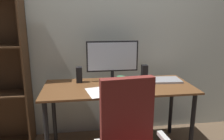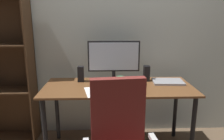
{
  "view_description": "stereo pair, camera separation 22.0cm",
  "coord_description": "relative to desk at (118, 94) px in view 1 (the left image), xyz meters",
  "views": [
    {
      "loc": [
        -0.36,
        -2.09,
        1.43
      ],
      "look_at": [
        -0.06,
        0.03,
        0.9
      ],
      "focal_mm": 34.68,
      "sensor_mm": 36.0,
      "label": 1
    },
    {
      "loc": [
        -0.14,
        -2.11,
        1.43
      ],
      "look_at": [
        -0.06,
        0.03,
        0.9
      ],
      "focal_mm": 34.68,
      "sensor_mm": 36.0,
      "label": 2
    }
  ],
  "objects": [
    {
      "name": "mouse",
      "position": [
        0.18,
        -0.14,
        0.11
      ],
      "size": [
        0.07,
        0.1,
        0.03
      ],
      "primitive_type": "cube",
      "rotation": [
        0.0,
        0.0,
        0.14
      ],
      "color": "black",
      "rests_on": "desk"
    },
    {
      "name": "speaker_left",
      "position": [
        -0.4,
        0.17,
        0.18
      ],
      "size": [
        0.06,
        0.07,
        0.17
      ],
      "primitive_type": "cube",
      "color": "black",
      "rests_on": "desk"
    },
    {
      "name": "laptop",
      "position": [
        0.54,
        0.1,
        0.1
      ],
      "size": [
        0.33,
        0.25,
        0.02
      ],
      "primitive_type": "cube",
      "rotation": [
        0.0,
        0.0,
        -0.06
      ],
      "color": "#99999E",
      "rests_on": "desk"
    },
    {
      "name": "coffee_mug",
      "position": [
        0.02,
        -0.01,
        0.14
      ],
      "size": [
        0.1,
        0.09,
        0.1
      ],
      "color": "#387F51",
      "rests_on": "desk"
    },
    {
      "name": "desk",
      "position": [
        0.0,
        0.0,
        0.0
      ],
      "size": [
        1.53,
        0.64,
        0.74
      ],
      "color": "brown",
      "rests_on": "ground"
    },
    {
      "name": "keyboard",
      "position": [
        -0.02,
        -0.15,
        0.1
      ],
      "size": [
        0.29,
        0.12,
        0.02
      ],
      "primitive_type": "cube",
      "rotation": [
        0.0,
        0.0,
        0.02
      ],
      "color": "black",
      "rests_on": "desk"
    },
    {
      "name": "back_wall",
      "position": [
        0.0,
        0.49,
        0.65
      ],
      "size": [
        6.4,
        0.1,
        2.6
      ],
      "primitive_type": "cube",
      "color": "beige",
      "rests_on": "ground"
    },
    {
      "name": "speaker_right",
      "position": [
        0.32,
        0.17,
        0.18
      ],
      "size": [
        0.06,
        0.07,
        0.17
      ],
      "primitive_type": "cube",
      "color": "black",
      "rests_on": "desk"
    },
    {
      "name": "paper_sheet",
      "position": [
        -0.21,
        -0.17,
        0.09
      ],
      "size": [
        0.27,
        0.33,
        0.0
      ],
      "primitive_type": "cube",
      "rotation": [
        0.0,
        0.0,
        0.2
      ],
      "color": "white",
      "rests_on": "desk"
    },
    {
      "name": "monitor",
      "position": [
        -0.04,
        0.18,
        0.35
      ],
      "size": [
        0.56,
        0.2,
        0.44
      ],
      "color": "black",
      "rests_on": "desk"
    }
  ]
}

